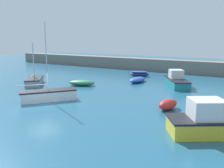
{
  "coord_description": "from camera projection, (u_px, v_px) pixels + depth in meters",
  "views": [
    {
      "loc": [
        16.41,
        -14.39,
        5.58
      ],
      "look_at": [
        1.15,
        9.12,
        0.43
      ],
      "focal_mm": 40.0,
      "sensor_mm": 36.0,
      "label": 1
    }
  ],
  "objects": [
    {
      "name": "harbor_breakwater",
      "position": [
        160.0,
        65.0,
        43.04
      ],
      "size": [
        67.99,
        2.62,
        2.05
      ],
      "primitive_type": "cube",
      "color": "slate",
      "rests_on": "ground_plane"
    },
    {
      "name": "mooring_buoy_red",
      "position": [
        211.0,
        98.0,
        22.92
      ],
      "size": [
        0.37,
        0.37,
        0.37
      ],
      "primitive_type": "sphere",
      "color": "red",
      "rests_on": "ground_plane"
    },
    {
      "name": "ground_plane",
      "position": [
        44.0,
        105.0,
        21.68
      ],
      "size": [
        120.0,
        120.0,
        0.2
      ],
      "primitive_type": "cube",
      "color": "#235B7A"
    },
    {
      "name": "open_tender_yellow",
      "position": [
        82.0,
        83.0,
        29.85
      ],
      "size": [
        3.5,
        2.59,
        0.66
      ],
      "rotation": [
        0.0,
        0.0,
        0.41
      ],
      "color": "#287A4C",
      "rests_on": "ground_plane"
    },
    {
      "name": "fishing_dinghy_green",
      "position": [
        168.0,
        104.0,
        19.78
      ],
      "size": [
        1.4,
        2.26,
        0.83
      ],
      "rotation": [
        0.0,
        0.0,
        4.52
      ],
      "color": "red",
      "rests_on": "ground_plane"
    },
    {
      "name": "cabin_cruiser_white",
      "position": [
        176.0,
        81.0,
        29.4
      ],
      "size": [
        4.54,
        5.67,
        1.92
      ],
      "rotation": [
        0.0,
        0.0,
        5.28
      ],
      "color": "teal",
      "rests_on": "ground_plane"
    },
    {
      "name": "rowboat_white_midwater",
      "position": [
        137.0,
        80.0,
        32.09
      ],
      "size": [
        1.44,
        3.27,
        0.68
      ],
      "rotation": [
        0.0,
        0.0,
        1.57
      ],
      "color": "#2D56B7",
      "rests_on": "ground_plane"
    },
    {
      "name": "rowboat_with_red_cover",
      "position": [
        139.0,
        74.0,
        37.21
      ],
      "size": [
        3.18,
        2.33,
        0.78
      ],
      "rotation": [
        0.0,
        0.0,
        3.47
      ],
      "color": "navy",
      "rests_on": "ground_plane"
    },
    {
      "name": "sailboat_short_mast",
      "position": [
        35.0,
        81.0,
        30.39
      ],
      "size": [
        4.2,
        4.4,
        5.0
      ],
      "rotation": [
        0.0,
        0.0,
        2.3
      ],
      "color": "gray",
      "rests_on": "ground_plane"
    },
    {
      "name": "motorboat_grey_hull",
      "position": [
        210.0,
        122.0,
        14.56
      ],
      "size": [
        5.37,
        4.62,
        2.12
      ],
      "rotation": [
        0.0,
        0.0,
        0.6
      ],
      "color": "yellow",
      "rests_on": "ground_plane"
    },
    {
      "name": "sailboat_tall_mast",
      "position": [
        48.0,
        95.0,
        22.66
      ],
      "size": [
        4.11,
        4.95,
        6.99
      ],
      "rotation": [
        0.0,
        0.0,
        0.96
      ],
      "color": "white",
      "rests_on": "ground_plane"
    }
  ]
}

